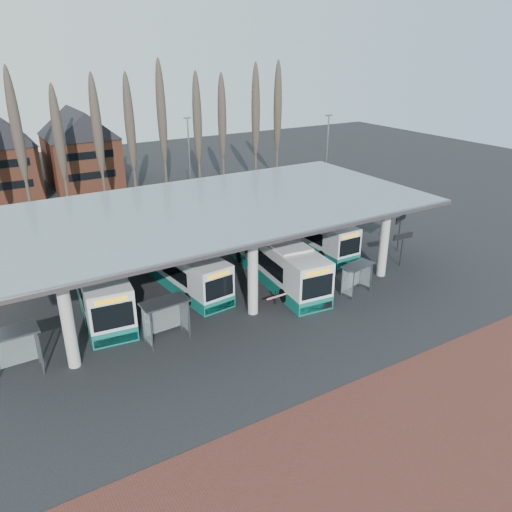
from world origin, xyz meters
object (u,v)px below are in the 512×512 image
shelter_1 (165,311)px  shelter_0 (10,343)px  bus_3 (308,229)px  bus_2 (273,257)px  shelter_2 (356,272)px  bus_1 (176,263)px  bus_0 (97,278)px

shelter_1 → shelter_0: bearing=171.0°
bus_3 → shelter_0: size_ratio=3.77×
bus_2 → shelter_2: size_ratio=4.85×
bus_2 → shelter_0: bearing=-164.4°
bus_2 → bus_3: bus_2 is taller
bus_1 → bus_2: bearing=-29.8°
shelter_0 → bus_3: bearing=15.7°
bus_1 → shelter_1: bearing=-123.6°
bus_0 → shelter_1: bus_0 is taller
bus_0 → shelter_1: 7.79m
bus_0 → bus_3: bus_0 is taller
bus_2 → shelter_1: 11.57m
bus_2 → shelter_1: bus_2 is taller
bus_1 → bus_2: 7.59m
bus_1 → bus_0: bearing=172.5°
bus_2 → shelter_0: size_ratio=4.29×
bus_0 → bus_1: (6.03, -0.14, -0.15)m
bus_0 → bus_2: bearing=-7.6°
shelter_2 → bus_0: bearing=141.6°
bus_3 → shelter_0: 27.02m
bus_2 → shelter_0: 19.70m
shelter_2 → bus_1: bearing=130.3°
bus_1 → bus_2: bus_2 is taller
bus_0 → shelter_0: bus_0 is taller
shelter_0 → shelter_2: bearing=-5.9°
bus_2 → shelter_1: (-10.75, -4.28, 0.28)m
bus_1 → shelter_2: bus_1 is taller
bus_1 → bus_2: (6.95, -3.05, 0.12)m
shelter_0 → shelter_2: 23.18m
bus_1 → bus_3: size_ratio=1.05×
bus_0 → shelter_2: bearing=-21.5°
bus_0 → bus_3: bearing=9.2°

